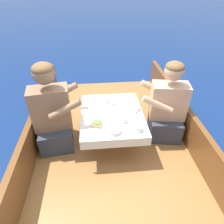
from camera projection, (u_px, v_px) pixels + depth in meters
The scene contains 20 objects.
ground_plane at pixel (112, 160), 2.59m from camera, with size 60.00×60.00×0.00m, color navy.
boat_deck at pixel (112, 151), 2.50m from camera, with size 1.82×3.11×0.33m, color #9E6B38.
gunwale_port at pixel (34, 134), 2.22m from camera, with size 0.06×3.11×0.39m, color brown.
gunwale_starboard at pixel (187, 125), 2.36m from camera, with size 0.06×3.11×0.39m, color brown.
cockpit_table at pixel (112, 116), 2.26m from camera, with size 0.69×0.86×0.37m.
person_port at pixel (53, 115), 2.16m from camera, with size 0.56×0.50×1.00m.
person_starboard at pixel (167, 108), 2.32m from camera, with size 0.57×0.51×0.94m.
plate_sandwich at pixel (97, 126), 2.05m from camera, with size 0.19×0.19×0.01m.
plate_bread at pixel (104, 115), 2.21m from camera, with size 0.19×0.19×0.01m.
sandwich at pixel (97, 124), 2.04m from camera, with size 0.12×0.12×0.05m.
bowl_port_near at pixel (134, 108), 2.29m from camera, with size 0.13×0.13×0.04m.
bowl_starboard_near at pixel (103, 100), 2.43m from camera, with size 0.12×0.12×0.04m.
bowl_center_far at pixel (128, 101), 2.41m from camera, with size 0.14×0.14×0.04m.
bowl_port_far at pixel (113, 130), 1.97m from camera, with size 0.15×0.15×0.04m.
coffee_cup_port at pixel (124, 120), 2.09m from camera, with size 0.09×0.06×0.06m.
coffee_cup_starboard at pixel (138, 129), 1.98m from camera, with size 0.10×0.08×0.05m.
tin_can at pixel (121, 114), 2.19m from camera, with size 0.07×0.07×0.05m.
utensil_fork_starboard at pixel (118, 105), 2.38m from camera, with size 0.17×0.08×0.00m.
utensil_spoon_center at pixel (133, 116), 2.19m from camera, with size 0.05×0.17×0.01m.
utensil_knife_starboard at pixel (116, 106), 2.35m from camera, with size 0.03×0.17×0.00m.
Camera 1 is at (-0.17, -1.75, 2.00)m, focal length 32.00 mm.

